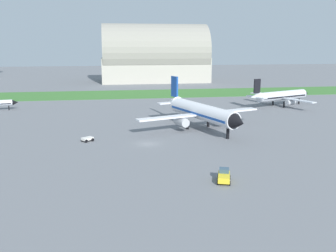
{
  "coord_description": "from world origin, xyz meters",
  "views": [
    {
      "loc": [
        -7.56,
        -77.64,
        21.14
      ],
      "look_at": [
        4.97,
        3.64,
        3.0
      ],
      "focal_mm": 39.85,
      "sensor_mm": 36.0,
      "label": 1
    }
  ],
  "objects_px": {
    "airplane_parked_jet_far": "(281,96)",
    "airplane_midfield_jet": "(201,112)",
    "baggage_cart_midfield": "(87,139)",
    "pushback_tug_near_gate": "(224,176)"
  },
  "relations": [
    {
      "from": "airplane_midfield_jet",
      "to": "pushback_tug_near_gate",
      "type": "distance_m",
      "value": 37.5
    },
    {
      "from": "airplane_parked_jet_far",
      "to": "baggage_cart_midfield",
      "type": "bearing_deg",
      "value": -170.1
    },
    {
      "from": "pushback_tug_near_gate",
      "to": "baggage_cart_midfield",
      "type": "xyz_separation_m",
      "value": [
        -22.57,
        28.6,
        -0.34
      ]
    },
    {
      "from": "baggage_cart_midfield",
      "to": "airplane_parked_jet_far",
      "type": "bearing_deg",
      "value": 173.45
    },
    {
      "from": "airplane_parked_jet_far",
      "to": "pushback_tug_near_gate",
      "type": "bearing_deg",
      "value": -142.72
    },
    {
      "from": "airplane_midfield_jet",
      "to": "baggage_cart_midfield",
      "type": "height_order",
      "value": "airplane_midfield_jet"
    },
    {
      "from": "baggage_cart_midfield",
      "to": "pushback_tug_near_gate",
      "type": "bearing_deg",
      "value": 90.46
    },
    {
      "from": "airplane_parked_jet_far",
      "to": "pushback_tug_near_gate",
      "type": "distance_m",
      "value": 78.68
    },
    {
      "from": "airplane_parked_jet_far",
      "to": "airplane_midfield_jet",
      "type": "bearing_deg",
      "value": -161.19
    },
    {
      "from": "airplane_midfield_jet",
      "to": "airplane_parked_jet_far",
      "type": "bearing_deg",
      "value": 111.19
    }
  ]
}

